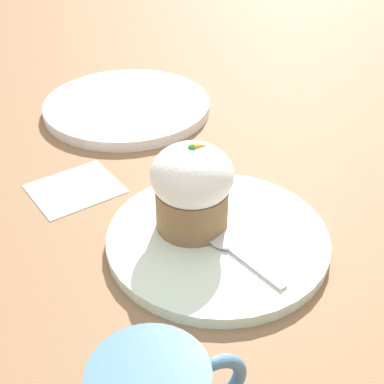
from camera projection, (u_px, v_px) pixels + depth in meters
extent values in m
plane|color=#846042|center=(217.00, 243.00, 0.60)|extent=(4.00, 4.00, 0.00)
cylinder|color=silver|center=(217.00, 239.00, 0.59)|extent=(0.25, 0.25, 0.01)
cylinder|color=olive|center=(192.00, 207.00, 0.59)|extent=(0.08, 0.08, 0.05)
ellipsoid|color=white|center=(192.00, 175.00, 0.56)|extent=(0.09, 0.09, 0.07)
cone|color=orange|center=(200.00, 147.00, 0.55)|extent=(0.02, 0.01, 0.01)
sphere|color=green|center=(192.00, 148.00, 0.54)|extent=(0.01, 0.01, 0.01)
cube|color=silver|center=(255.00, 266.00, 0.54)|extent=(0.03, 0.08, 0.00)
ellipsoid|color=silver|center=(221.00, 239.00, 0.58)|extent=(0.04, 0.05, 0.01)
torus|color=teal|center=(212.00, 384.00, 0.40)|extent=(0.06, 0.01, 0.06)
cylinder|color=white|center=(127.00, 106.00, 0.86)|extent=(0.27, 0.27, 0.02)
cube|color=white|center=(75.00, 188.00, 0.68)|extent=(0.12, 0.11, 0.00)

